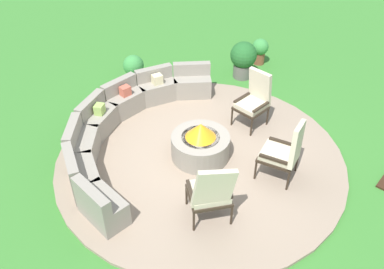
# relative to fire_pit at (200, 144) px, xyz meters

# --- Properties ---
(ground_plane) EXTENTS (24.00, 24.00, 0.00)m
(ground_plane) POSITION_rel_fire_pit_xyz_m (0.00, 0.00, -0.34)
(ground_plane) COLOR #387A2D
(patio_circle) EXTENTS (5.22, 5.22, 0.06)m
(patio_circle) POSITION_rel_fire_pit_xyz_m (0.00, 0.00, -0.31)
(patio_circle) COLOR gray
(patio_circle) RESTS_ON ground_plane
(fire_pit) EXTENTS (1.05, 1.05, 0.72)m
(fire_pit) POSITION_rel_fire_pit_xyz_m (0.00, 0.00, 0.00)
(fire_pit) COLOR gray
(fire_pit) RESTS_ON patio_circle
(curved_stone_bench) EXTENTS (4.26, 2.56, 0.71)m
(curved_stone_bench) POSITION_rel_fire_pit_xyz_m (-0.52, 1.47, 0.01)
(curved_stone_bench) COLOR gray
(curved_stone_bench) RESTS_ON patio_circle
(lounge_chair_front_left) EXTENTS (0.84, 0.87, 1.18)m
(lounge_chair_front_left) POSITION_rel_fire_pit_xyz_m (-1.04, -1.06, 0.30)
(lounge_chair_front_left) COLOR #2D2319
(lounge_chair_front_left) RESTS_ON patio_circle
(lounge_chair_front_right) EXTENTS (0.71, 0.73, 1.16)m
(lounge_chair_front_right) POSITION_rel_fire_pit_xyz_m (0.49, -1.40, 0.29)
(lounge_chair_front_right) COLOR #2D2319
(lounge_chair_front_right) RESTS_ON patio_circle
(lounge_chair_back_left) EXTENTS (0.63, 0.57, 1.14)m
(lounge_chair_back_left) POSITION_rel_fire_pit_xyz_m (1.47, -0.14, 0.30)
(lounge_chair_back_left) COLOR #2D2319
(lounge_chair_back_left) RESTS_ON patio_circle
(potted_plant_0) EXTENTS (0.62, 0.62, 0.89)m
(potted_plant_0) POSITION_rel_fire_pit_xyz_m (2.95, 1.16, 0.15)
(potted_plant_0) COLOR #605B56
(potted_plant_0) RESTS_ON ground_plane
(potted_plant_1) EXTENTS (0.41, 0.41, 0.66)m
(potted_plant_1) POSITION_rel_fire_pit_xyz_m (3.78, 1.23, 0.04)
(potted_plant_1) COLOR brown
(potted_plant_1) RESTS_ON ground_plane
(potted_plant_2) EXTENTS (0.47, 0.47, 0.71)m
(potted_plant_2) POSITION_rel_fire_pit_xyz_m (1.05, 2.88, 0.06)
(potted_plant_2) COLOR #A89E8E
(potted_plant_2) RESTS_ON ground_plane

